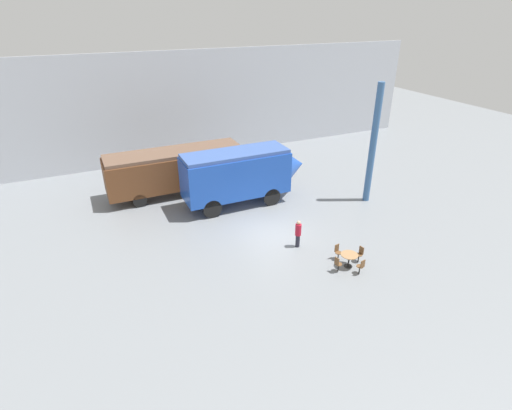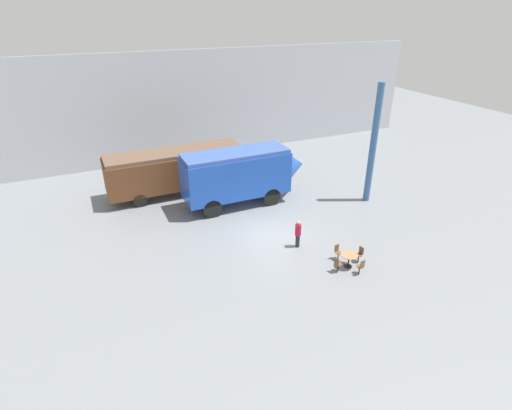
{
  "view_description": "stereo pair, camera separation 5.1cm",
  "coord_description": "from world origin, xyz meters",
  "px_view_note": "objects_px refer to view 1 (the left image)",
  "views": [
    {
      "loc": [
        -9.42,
        -18.15,
        12.19
      ],
      "look_at": [
        -0.63,
        1.0,
        1.6
      ],
      "focal_mm": 28.0,
      "sensor_mm": 36.0,
      "label": 1
    },
    {
      "loc": [
        -9.37,
        -18.17,
        12.19
      ],
      "look_at": [
        -0.63,
        1.0,
        1.6
      ],
      "focal_mm": 28.0,
      "sensor_mm": 36.0,
      "label": 2
    }
  ],
  "objects_px": {
    "streamlined_locomotive": "(244,172)",
    "cafe_table_near": "(349,257)",
    "visitor_person": "(298,233)",
    "cafe_chair_0": "(360,253)",
    "passenger_coach_wooden": "(175,168)"
  },
  "relations": [
    {
      "from": "passenger_coach_wooden",
      "to": "cafe_table_near",
      "type": "xyz_separation_m",
      "value": [
        5.71,
        -12.76,
        -1.28
      ]
    },
    {
      "from": "passenger_coach_wooden",
      "to": "streamlined_locomotive",
      "type": "xyz_separation_m",
      "value": [
        3.78,
        -3.59,
        0.37
      ]
    },
    {
      "from": "passenger_coach_wooden",
      "to": "cafe_table_near",
      "type": "distance_m",
      "value": 14.03
    },
    {
      "from": "cafe_table_near",
      "to": "visitor_person",
      "type": "distance_m",
      "value": 3.14
    },
    {
      "from": "streamlined_locomotive",
      "to": "cafe_chair_0",
      "type": "xyz_separation_m",
      "value": [
        2.74,
        -9.02,
        -1.72
      ]
    },
    {
      "from": "cafe_table_near",
      "to": "passenger_coach_wooden",
      "type": "bearing_deg",
      "value": 114.11
    },
    {
      "from": "streamlined_locomotive",
      "to": "visitor_person",
      "type": "bearing_deg",
      "value": -85.74
    },
    {
      "from": "streamlined_locomotive",
      "to": "cafe_chair_0",
      "type": "distance_m",
      "value": 9.58
    },
    {
      "from": "passenger_coach_wooden",
      "to": "streamlined_locomotive",
      "type": "height_order",
      "value": "streamlined_locomotive"
    },
    {
      "from": "passenger_coach_wooden",
      "to": "cafe_chair_0",
      "type": "xyz_separation_m",
      "value": [
        6.52,
        -12.61,
        -1.35
      ]
    },
    {
      "from": "visitor_person",
      "to": "cafe_chair_0",
      "type": "bearing_deg",
      "value": -49.28
    },
    {
      "from": "streamlined_locomotive",
      "to": "visitor_person",
      "type": "height_order",
      "value": "streamlined_locomotive"
    },
    {
      "from": "streamlined_locomotive",
      "to": "cafe_table_near",
      "type": "relative_size",
      "value": 9.59
    },
    {
      "from": "streamlined_locomotive",
      "to": "visitor_person",
      "type": "distance_m",
      "value": 6.56
    },
    {
      "from": "streamlined_locomotive",
      "to": "visitor_person",
      "type": "xyz_separation_m",
      "value": [
        0.48,
        -6.4,
        -1.34
      ]
    }
  ]
}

